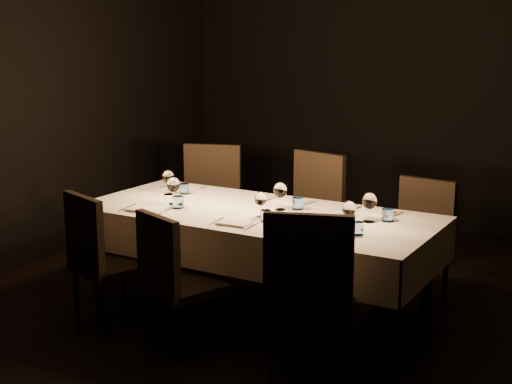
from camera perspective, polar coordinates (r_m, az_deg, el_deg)
The scene contains 14 objects.
room at distance 4.87m, azimuth 0.00°, elevation 6.90°, with size 5.01×6.01×3.01m.
dining_table at distance 5.01m, azimuth 0.00°, elevation -2.38°, with size 2.52×1.12×0.76m.
chair_near_left at distance 4.93m, azimuth -12.33°, elevation -4.93°, with size 0.57×0.57×0.95m.
place_setting_near_left at distance 5.14m, azimuth -7.21°, elevation -0.35°, with size 0.38×0.42×0.20m.
chair_near_center at distance 4.51m, azimuth -6.66°, elevation -6.64°, with size 0.56×0.56×0.90m.
place_setting_near_center at distance 4.74m, azimuth -0.17°, elevation -1.46°, with size 0.32×0.40×0.17m.
chair_near_right at distance 4.09m, azimuth 4.38°, elevation -7.72°, with size 0.63×0.63×1.03m.
place_setting_near_right at distance 4.46m, azimuth 7.01°, elevation -2.39°, with size 0.34×0.41×0.19m.
chair_far_left at distance 6.16m, azimuth -3.80°, elevation -0.75°, with size 0.64×0.64×1.05m.
place_setting_far_left at distance 5.62m, azimuth -6.37°, elevation 0.71°, with size 0.35×0.41×0.19m.
chair_far_center at distance 5.78m, azimuth 4.21°, elevation -1.64°, with size 0.60×0.60×1.04m.
place_setting_far_center at distance 5.10m, azimuth 2.52°, elevation -0.38°, with size 0.36×0.42×0.20m.
chair_far_right at distance 5.44m, azimuth 12.92°, elevation -3.42°, with size 0.50×0.50×0.93m.
place_setting_far_right at distance 4.83m, azimuth 9.54°, elevation -1.26°, with size 0.36×0.42×0.20m.
Camera 1 is at (2.46, -4.18, 1.96)m, focal length 50.00 mm.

